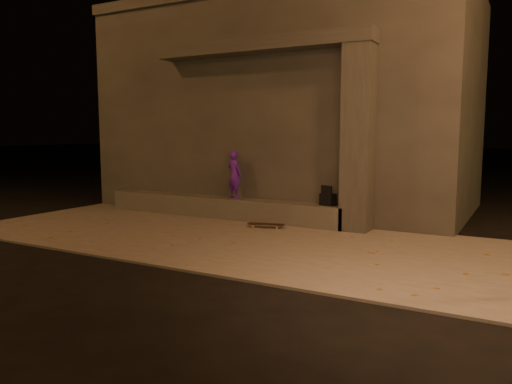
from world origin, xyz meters
The scene contains 9 objects.
ground centered at (0.00, 0.00, 0.00)m, with size 120.00×120.00×0.00m, color black.
sidewalk centered at (0.00, 2.00, 0.02)m, with size 11.00×4.40×0.04m, color #625E57.
building centered at (-1.00, 6.49, 2.61)m, with size 9.00×5.10×5.22m.
ledge centered at (-1.50, 3.75, 0.27)m, with size 6.00×0.55×0.45m, color #524F4A.
column centered at (1.70, 3.75, 1.84)m, with size 0.55×0.55×3.60m, color #373532.
canopy centered at (-0.50, 3.80, 3.78)m, with size 5.00×0.70×0.28m, color #373532.
skateboarder centered at (-1.12, 3.75, 1.03)m, with size 0.39×0.26×1.07m, color #571BB3.
backpack centered at (1.10, 3.75, 0.63)m, with size 0.34×0.27×0.42m.
skateboard centered at (0.03, 3.10, 0.11)m, with size 0.77×0.36×0.08m.
Camera 1 is at (4.69, -5.70, 1.97)m, focal length 35.00 mm.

